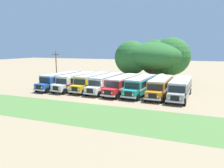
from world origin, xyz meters
TOP-DOWN VIEW (x-y plane):
  - ground_plane at (0.00, 0.00)m, footprint 220.00×220.00m
  - foreground_grass_strip at (0.00, -7.67)m, footprint 80.00×8.34m
  - parked_bus_slot_0 at (-10.83, 5.07)m, footprint 3.49×10.96m
  - parked_bus_slot_1 at (-7.59, 5.34)m, footprint 3.53×10.97m
  - parked_bus_slot_2 at (-4.52, 5.82)m, footprint 3.18×10.91m
  - parked_bus_slot_3 at (-1.60, 5.48)m, footprint 3.21×10.91m
  - parked_bus_slot_4 at (1.62, 5.21)m, footprint 3.49×10.96m
  - parked_bus_slot_5 at (4.62, 5.42)m, footprint 3.34×10.94m
  - parked_bus_slot_6 at (7.79, 5.43)m, footprint 2.89×10.87m
  - parked_bus_slot_7 at (10.87, 5.10)m, footprint 3.04×10.89m
  - broad_shade_tree at (4.18, 17.83)m, footprint 15.51×12.38m
  - utility_pole at (-13.66, 7.65)m, footprint 1.80×0.20m

SIDE VIEW (x-z plane):
  - ground_plane at x=0.00m, z-range 0.00..0.00m
  - foreground_grass_strip at x=0.00m, z-range 0.00..0.01m
  - parked_bus_slot_0 at x=-10.83m, z-range 0.17..2.99m
  - parked_bus_slot_1 at x=-7.59m, z-range 0.17..2.99m
  - parked_bus_slot_2 at x=-4.52m, z-range 0.17..2.99m
  - parked_bus_slot_3 at x=-1.60m, z-range 0.17..2.99m
  - parked_bus_slot_4 at x=1.62m, z-range 0.17..2.99m
  - parked_bus_slot_5 at x=4.62m, z-range 0.17..2.99m
  - parked_bus_slot_6 at x=7.79m, z-range 0.17..2.99m
  - parked_bus_slot_7 at x=10.87m, z-range 0.17..2.99m
  - utility_pole at x=-13.66m, z-range 0.24..7.11m
  - broad_shade_tree at x=4.18m, z-range 0.82..10.60m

